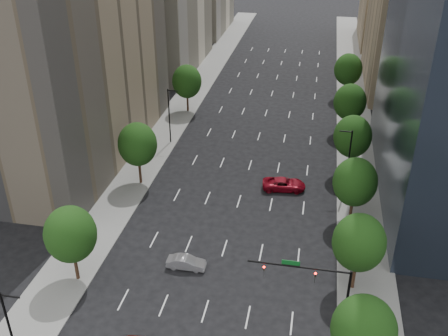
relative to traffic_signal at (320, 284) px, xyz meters
The scene contains 19 objects.
sidewalk_left 40.05m from the traffic_signal, 130.94° to the left, with size 6.00×200.00×0.15m, color slate.
sidewalk_right 30.84m from the traffic_signal, 80.59° to the left, with size 6.00×200.00×0.15m, color slate.
parking_tan_right 72.16m from the traffic_signal, 78.32° to the left, with size 14.00×30.00×30.00m, color #8C7759.
filler_right 104.05m from the traffic_signal, 82.00° to the left, with size 14.00×26.00×16.00m, color #8C7759.
tree_right_0 6.09m from the traffic_signal, 55.21° to the right, with size 5.20×5.20×8.39m.
tree_right_1 6.96m from the traffic_signal, 59.96° to the left, with size 5.20×5.20×8.75m.
tree_right_2 18.34m from the traffic_signal, 79.09° to the left, with size 5.20×5.20×8.61m.
tree_right_3 30.21m from the traffic_signal, 83.40° to the left, with size 5.20×5.20×8.89m.
tree_right_4 44.14m from the traffic_signal, 85.49° to the left, with size 5.20×5.20×8.46m.
tree_right_5 60.11m from the traffic_signal, 86.69° to the left, with size 5.20×5.20×8.75m.
tree_left_0 24.62m from the traffic_signal, behind, with size 5.20×5.20×8.75m.
tree_left_1 32.96m from the traffic_signal, 138.11° to the left, with size 5.20×5.20×8.97m.
tree_left_2 53.91m from the traffic_signal, 117.07° to the left, with size 5.20×5.20×8.68m.
streetlight_rn 25.17m from the traffic_signal, 83.37° to the left, with size 1.70×0.20×9.00m.
streetlight_ls 25.97m from the traffic_signal, 157.36° to the right, with size 1.70×0.20×9.00m.
streetlight_ln 42.42m from the traffic_signal, 124.40° to the left, with size 1.70×0.20×9.00m.
traffic_signal is the anchor object (origin of this frame).
car_silver 15.75m from the traffic_signal, 156.99° to the left, with size 1.47×4.20×1.39m, color #939297.
car_red_far 25.03m from the traffic_signal, 101.91° to the left, with size 2.65×5.74×1.60m, color maroon.
Camera 1 is at (8.71, -5.73, 36.10)m, focal length 41.28 mm.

